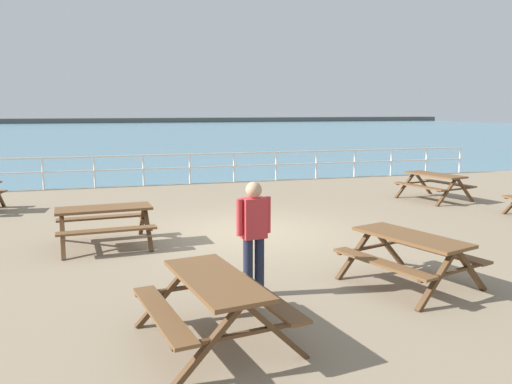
{
  "coord_description": "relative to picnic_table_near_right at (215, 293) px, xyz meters",
  "views": [
    {
      "loc": [
        -2.92,
        -10.52,
        2.66
      ],
      "look_at": [
        0.34,
        0.5,
        0.8
      ],
      "focal_mm": 35.95,
      "sensor_mm": 36.0,
      "label": 1
    }
  ],
  "objects": [
    {
      "name": "picnic_table_mid_centre",
      "position": [
        -1.2,
        4.74,
        0.0
      ],
      "size": [
        1.9,
        1.66,
        0.8
      ],
      "rotation": [
        0.0,
        0.0,
        0.07
      ],
      "color": "brown",
      "rests_on": "ground"
    },
    {
      "name": "picnic_table_seaward",
      "position": [
        8.17,
        7.38,
        0.0
      ],
      "size": [
        1.87,
        2.09,
        0.8
      ],
      "rotation": [
        0.0,
        0.0,
        1.8
      ],
      "color": "brown",
      "rests_on": "ground"
    },
    {
      "name": "sea_band",
      "position": [
        1.78,
        57.78,
        -0.58
      ],
      "size": [
        142.0,
        90.0,
        0.01
      ],
      "primitive_type": "cube",
      "color": "teal",
      "rests_on": "ground"
    },
    {
      "name": "distant_shoreline",
      "position": [
        1.78,
        100.78,
        -0.58
      ],
      "size": [
        142.0,
        6.0,
        1.8
      ],
      "primitive_type": "cube",
      "color": "#4C4C47",
      "rests_on": "ground"
    },
    {
      "name": "seaward_railing",
      "position": [
        1.78,
        12.78,
        0.15
      ],
      "size": [
        23.07,
        0.07,
        1.08
      ],
      "color": "white",
      "rests_on": "ground"
    },
    {
      "name": "picnic_table_near_right",
      "position": [
        0.0,
        0.0,
        0.0
      ],
      "size": [
        1.78,
        2.01,
        0.8
      ],
      "rotation": [
        0.0,
        0.0,
        1.73
      ],
      "color": "brown",
      "rests_on": "ground"
    },
    {
      "name": "visitor",
      "position": [
        0.84,
        1.32,
        0.36
      ],
      "size": [
        0.52,
        0.27,
        1.66
      ],
      "rotation": [
        0.0,
        0.0,
        4.87
      ],
      "color": "#1E2338",
      "rests_on": "ground"
    },
    {
      "name": "picnic_table_far_right",
      "position": [
        3.25,
        1.08,
        0.0
      ],
      "size": [
        1.96,
        2.16,
        0.8
      ],
      "rotation": [
        0.0,
        0.0,
        1.87
      ],
      "color": "brown",
      "rests_on": "ground"
    },
    {
      "name": "ground_plane",
      "position": [
        1.78,
        5.03,
        -0.68
      ],
      "size": [
        30.0,
        24.0,
        0.2
      ],
      "primitive_type": "cube",
      "color": "gray"
    }
  ]
}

